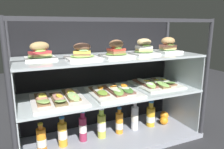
# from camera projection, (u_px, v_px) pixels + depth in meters

# --- Properties ---
(ground_plane) EXTENTS (6.00, 6.00, 0.02)m
(ground_plane) POSITION_uv_depth(u_px,v_px,m) (112.00, 141.00, 1.68)
(ground_plane) COLOR #2A2A2D
(ground_plane) RESTS_ON ground
(case_base_deck) EXTENTS (1.37, 0.52, 0.04)m
(case_base_deck) POSITION_uv_depth(u_px,v_px,m) (112.00, 138.00, 1.68)
(case_base_deck) COLOR #989CA9
(case_base_deck) RESTS_ON ground
(case_frame) EXTENTS (1.37, 0.52, 0.93)m
(case_frame) POSITION_uv_depth(u_px,v_px,m) (103.00, 74.00, 1.72)
(case_frame) COLOR #333338
(case_frame) RESTS_ON ground
(riser_lower_tier) EXTENTS (1.31, 0.46, 0.34)m
(riser_lower_tier) POSITION_uv_depth(u_px,v_px,m) (112.00, 115.00, 1.63)
(riser_lower_tier) COLOR silver
(riser_lower_tier) RESTS_ON case_base_deck
(shelf_lower_glass) EXTENTS (1.33, 0.47, 0.01)m
(shelf_lower_glass) POSITION_uv_depth(u_px,v_px,m) (112.00, 93.00, 1.59)
(shelf_lower_glass) COLOR silver
(shelf_lower_glass) RESTS_ON riser_lower_tier
(riser_upper_tier) EXTENTS (1.31, 0.46, 0.26)m
(riser_upper_tier) POSITION_uv_depth(u_px,v_px,m) (112.00, 75.00, 1.56)
(riser_upper_tier) COLOR silver
(riser_upper_tier) RESTS_ON shelf_lower_glass
(shelf_upper_glass) EXTENTS (1.33, 0.47, 0.01)m
(shelf_upper_glass) POSITION_uv_depth(u_px,v_px,m) (112.00, 57.00, 1.53)
(shelf_upper_glass) COLOR silver
(shelf_upper_glass) RESTS_ON riser_upper_tier
(plated_roll_sandwich_mid_left) EXTENTS (0.19, 0.19, 0.11)m
(plated_roll_sandwich_mid_left) POSITION_uv_depth(u_px,v_px,m) (40.00, 53.00, 1.38)
(plated_roll_sandwich_mid_left) COLOR white
(plated_roll_sandwich_mid_left) RESTS_ON shelf_upper_glass
(plated_roll_sandwich_center) EXTENTS (0.21, 0.21, 0.10)m
(plated_roll_sandwich_center) POSITION_uv_depth(u_px,v_px,m) (82.00, 53.00, 1.39)
(plated_roll_sandwich_center) COLOR white
(plated_roll_sandwich_center) RESTS_ON shelf_upper_glass
(plated_roll_sandwich_left_of_center) EXTENTS (0.20, 0.20, 0.12)m
(plated_roll_sandwich_left_of_center) POSITION_uv_depth(u_px,v_px,m) (116.00, 51.00, 1.48)
(plated_roll_sandwich_left_of_center) COLOR white
(plated_roll_sandwich_left_of_center) RESTS_ON shelf_upper_glass
(plated_roll_sandwich_near_left_corner) EXTENTS (0.18, 0.18, 0.12)m
(plated_roll_sandwich_near_left_corner) POSITION_uv_depth(u_px,v_px,m) (144.00, 49.00, 1.60)
(plated_roll_sandwich_near_left_corner) COLOR white
(plated_roll_sandwich_near_left_corner) RESTS_ON shelf_upper_glass
(plated_roll_sandwich_mid_right) EXTENTS (0.17, 0.17, 0.12)m
(plated_roll_sandwich_mid_right) POSITION_uv_depth(u_px,v_px,m) (168.00, 47.00, 1.71)
(plated_roll_sandwich_mid_right) COLOR white
(plated_roll_sandwich_mid_right) RESTS_ON shelf_upper_glass
(open_sandwich_tray_left_of_center) EXTENTS (0.34, 0.36, 0.06)m
(open_sandwich_tray_left_of_center) POSITION_uv_depth(u_px,v_px,m) (58.00, 98.00, 1.41)
(open_sandwich_tray_left_of_center) COLOR white
(open_sandwich_tray_left_of_center) RESTS_ON shelf_lower_glass
(open_sandwich_tray_near_left_corner) EXTENTS (0.34, 0.36, 0.07)m
(open_sandwich_tray_near_left_corner) POSITION_uv_depth(u_px,v_px,m) (114.00, 91.00, 1.56)
(open_sandwich_tray_near_left_corner) COLOR white
(open_sandwich_tray_near_left_corner) RESTS_ON shelf_lower_glass
(open_sandwich_tray_mid_right) EXTENTS (0.34, 0.36, 0.06)m
(open_sandwich_tray_mid_right) POSITION_uv_depth(u_px,v_px,m) (156.00, 83.00, 1.77)
(open_sandwich_tray_mid_right) COLOR white
(open_sandwich_tray_mid_right) RESTS_ON shelf_lower_glass
(juice_bottle_front_fourth) EXTENTS (0.07, 0.07, 0.20)m
(juice_bottle_front_fourth) POSITION_uv_depth(u_px,v_px,m) (42.00, 140.00, 1.46)
(juice_bottle_front_fourth) COLOR orange
(juice_bottle_front_fourth) RESTS_ON case_base_deck
(juice_bottle_back_right) EXTENTS (0.07, 0.07, 0.22)m
(juice_bottle_back_right) POSITION_uv_depth(u_px,v_px,m) (63.00, 134.00, 1.52)
(juice_bottle_back_right) COLOR gold
(juice_bottle_back_right) RESTS_ON case_base_deck
(juice_bottle_front_second) EXTENTS (0.06, 0.06, 0.24)m
(juice_bottle_front_second) POSITION_uv_depth(u_px,v_px,m) (83.00, 128.00, 1.58)
(juice_bottle_front_second) COLOR #9B294B
(juice_bottle_front_second) RESTS_ON case_base_deck
(juice_bottle_back_center) EXTENTS (0.07, 0.07, 0.24)m
(juice_bottle_back_center) POSITION_uv_depth(u_px,v_px,m) (102.00, 125.00, 1.63)
(juice_bottle_back_center) COLOR #C0C747
(juice_bottle_back_center) RESTS_ON case_base_deck
(juice_bottle_front_right_end) EXTENTS (0.06, 0.06, 0.22)m
(juice_bottle_front_right_end) POSITION_uv_depth(u_px,v_px,m) (119.00, 123.00, 1.70)
(juice_bottle_front_right_end) COLOR orange
(juice_bottle_front_right_end) RESTS_ON case_base_deck
(juice_bottle_near_post) EXTENTS (0.06, 0.06, 0.24)m
(juice_bottle_near_post) POSITION_uv_depth(u_px,v_px,m) (135.00, 117.00, 1.76)
(juice_bottle_near_post) COLOR silver
(juice_bottle_near_post) RESTS_ON case_base_deck
(juice_bottle_front_left_end) EXTENTS (0.07, 0.07, 0.22)m
(juice_bottle_front_left_end) POSITION_uv_depth(u_px,v_px,m) (151.00, 116.00, 1.83)
(juice_bottle_front_left_end) COLOR gold
(juice_bottle_front_left_end) RESTS_ON case_base_deck
(orange_fruit_beside_bottles) EXTENTS (0.07, 0.07, 0.07)m
(orange_fruit_beside_bottles) POSITION_uv_depth(u_px,v_px,m) (164.00, 120.00, 1.86)
(orange_fruit_beside_bottles) COLOR orange
(orange_fruit_beside_bottles) RESTS_ON case_base_deck
(orange_fruit_near_left_post) EXTENTS (0.08, 0.08, 0.08)m
(orange_fruit_near_left_post) POSITION_uv_depth(u_px,v_px,m) (164.00, 115.00, 1.95)
(orange_fruit_near_left_post) COLOR orange
(orange_fruit_near_left_post) RESTS_ON case_base_deck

